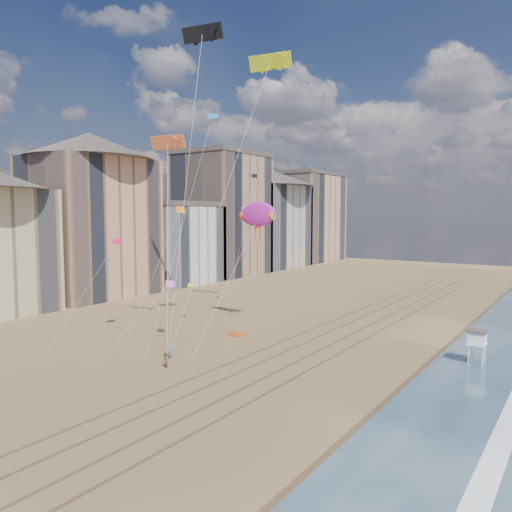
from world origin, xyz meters
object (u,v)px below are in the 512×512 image
(lifeguard_stand, at_px, (477,338))
(kite_flyer_b, at_px, (165,360))
(show_kite, at_px, (257,214))
(kite_flyer_a, at_px, (170,352))
(grounded_kite, at_px, (236,335))

(lifeguard_stand, relative_size, kite_flyer_b, 2.21)
(show_kite, relative_size, kite_flyer_a, 13.10)
(lifeguard_stand, distance_m, show_kite, 28.84)
(grounded_kite, relative_size, kite_flyer_b, 1.30)
(grounded_kite, xyz_separation_m, kite_flyer_b, (1.87, -13.85, 0.64))
(grounded_kite, relative_size, show_kite, 0.10)
(show_kite, xyz_separation_m, kite_flyer_a, (0.79, -16.77, -13.63))
(show_kite, height_order, kite_flyer_a, show_kite)
(lifeguard_stand, bearing_deg, kite_flyer_b, -143.71)
(lifeguard_stand, xyz_separation_m, show_kite, (-26.26, 1.27, 11.84))
(kite_flyer_b, bearing_deg, show_kite, 139.49)
(grounded_kite, bearing_deg, lifeguard_stand, 12.69)
(kite_flyer_a, bearing_deg, kite_flyer_b, -72.21)
(lifeguard_stand, distance_m, kite_flyer_b, 29.85)
(lifeguard_stand, height_order, kite_flyer_b, lifeguard_stand)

